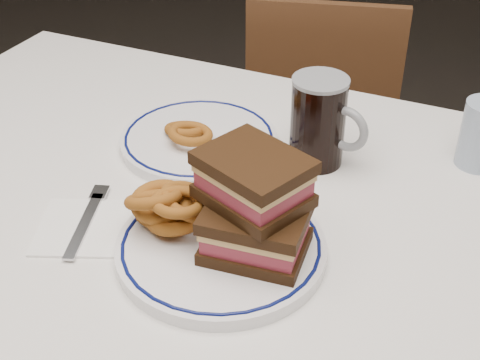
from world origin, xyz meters
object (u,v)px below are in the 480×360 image
at_px(chair_far, 321,123).
at_px(reuben_sandwich, 255,205).
at_px(beer_mug, 320,121).
at_px(main_plate, 221,247).
at_px(far_plate, 199,140).

xyz_separation_m(chair_far, reuben_sandwich, (0.19, -0.91, 0.39)).
bearing_deg(chair_far, beer_mug, -73.83).
height_order(main_plate, beer_mug, beer_mug).
height_order(main_plate, reuben_sandwich, reuben_sandwich).
relative_size(chair_far, reuben_sandwich, 5.07).
bearing_deg(chair_far, main_plate, -81.04).
bearing_deg(chair_far, far_plate, -90.92).
relative_size(main_plate, beer_mug, 1.92).
bearing_deg(reuben_sandwich, main_plate, -164.31).
height_order(chair_far, far_plate, chair_far).
bearing_deg(far_plate, reuben_sandwich, -48.80).
distance_m(main_plate, beer_mug, 0.28).
bearing_deg(beer_mug, main_plate, -98.99).
bearing_deg(main_plate, beer_mug, 81.01).
distance_m(chair_far, beer_mug, 0.77).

